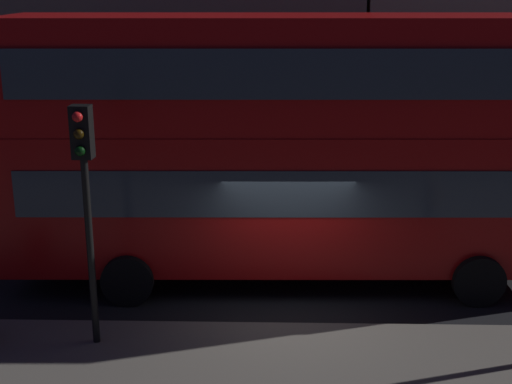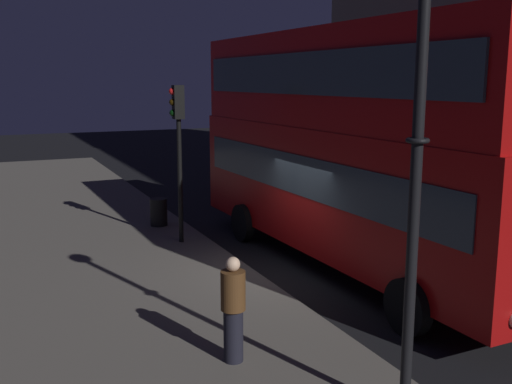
# 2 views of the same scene
# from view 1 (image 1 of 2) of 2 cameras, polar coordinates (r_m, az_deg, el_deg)

# --- Properties ---
(ground_plane) EXTENTS (80.00, 80.00, 0.00)m
(ground_plane) POSITION_cam_1_polar(r_m,az_deg,el_deg) (13.53, 2.56, -9.82)
(ground_plane) COLOR black
(double_decker_bus) EXTENTS (11.23, 3.11, 5.44)m
(double_decker_bus) POSITION_cam_1_polar(r_m,az_deg,el_deg) (14.14, 2.26, 4.44)
(double_decker_bus) COLOR #9E0C0C
(double_decker_bus) RESTS_ON ground
(traffic_light_near_kerb) EXTENTS (0.33, 0.37, 4.09)m
(traffic_light_near_kerb) POSITION_cam_1_polar(r_m,az_deg,el_deg) (11.51, -13.77, 1.20)
(traffic_light_near_kerb) COLOR black
(traffic_light_near_kerb) RESTS_ON sidewalk_slab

